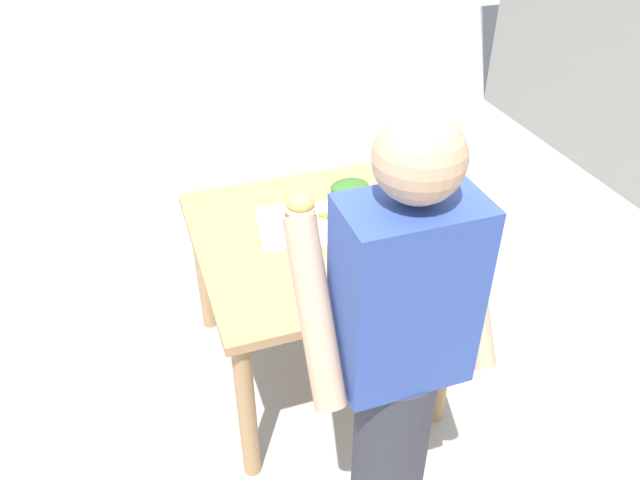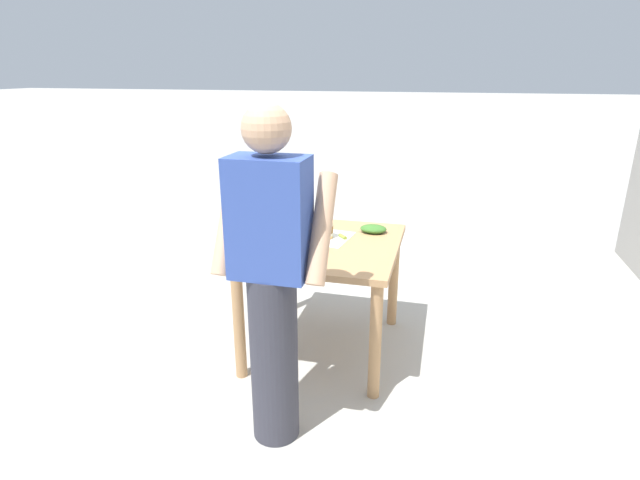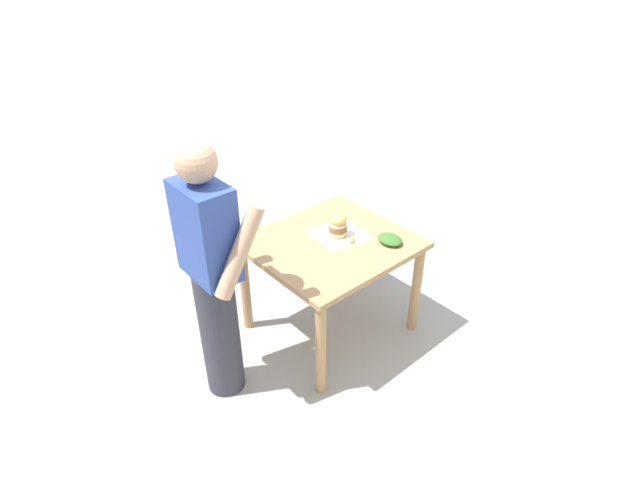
% 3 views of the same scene
% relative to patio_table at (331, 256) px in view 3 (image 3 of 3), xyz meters
% --- Properties ---
extents(ground_plane, '(80.00, 80.00, 0.00)m').
position_rel_patio_table_xyz_m(ground_plane, '(0.00, 0.00, -0.64)').
color(ground_plane, '#ADAAA3').
extents(patio_table, '(0.95, 1.04, 0.76)m').
position_rel_patio_table_xyz_m(patio_table, '(0.00, 0.00, 0.00)').
color(patio_table, tan).
rests_on(patio_table, ground).
extents(serving_paper, '(0.38, 0.38, 0.00)m').
position_rel_patio_table_xyz_m(serving_paper, '(0.03, -0.10, 0.12)').
color(serving_paper, white).
rests_on(serving_paper, patio_table).
extents(sandwich, '(0.13, 0.13, 0.20)m').
position_rel_patio_table_xyz_m(sandwich, '(0.02, -0.08, 0.21)').
color(sandwich, '#E5B25B').
rests_on(sandwich, serving_paper).
extents(pickle_spear, '(0.07, 0.07, 0.02)m').
position_rel_patio_table_xyz_m(pickle_spear, '(-0.10, -0.10, 0.14)').
color(pickle_spear, '#8EA83D').
rests_on(pickle_spear, serving_paper).
extents(side_salad, '(0.18, 0.14, 0.05)m').
position_rel_patio_table_xyz_m(side_salad, '(-0.28, -0.28, 0.15)').
color(side_salad, '#386B28').
rests_on(side_salad, patio_table).
extents(diner_across_table, '(0.55, 0.35, 1.69)m').
position_rel_patio_table_xyz_m(diner_across_table, '(0.03, 0.89, 0.24)').
color(diner_across_table, '#33333D').
rests_on(diner_across_table, ground).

